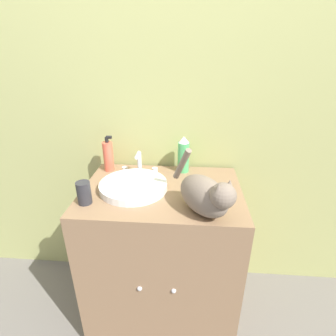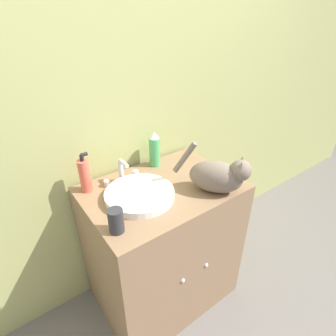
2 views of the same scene
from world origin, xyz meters
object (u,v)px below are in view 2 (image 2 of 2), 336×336
Objects in this scene: spray_bottle at (155,150)px; cup at (116,221)px; soap_bottle at (85,175)px; cat at (219,175)px.

spray_bottle reaches higher than cup.
cup is at bearing -91.95° from soap_bottle.
soap_bottle is 0.36m from cup.
soap_bottle reaches higher than cup.
cat reaches higher than cup.
spray_bottle is at bearing 2.55° from soap_bottle.
cat reaches higher than soap_bottle.
cat is 1.66× the size of soap_bottle.
spray_bottle is 1.97× the size of cup.
cup is (-0.54, 0.04, -0.04)m from cat.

